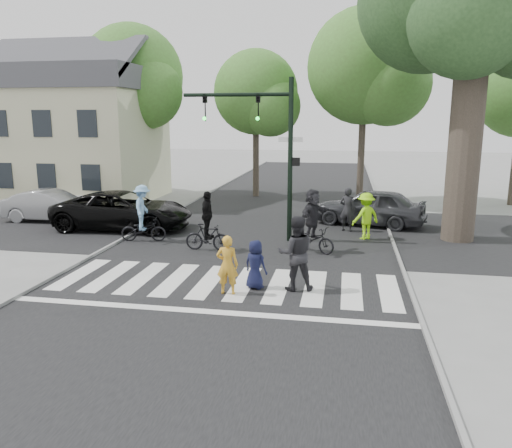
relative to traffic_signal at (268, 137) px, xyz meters
The scene contains 23 objects.
ground 7.33m from the traffic_signal, 93.27° to the right, with size 120.00×120.00×0.00m, color gray.
road_stem 4.09m from the traffic_signal, 106.46° to the right, with size 10.00×70.00×0.01m, color black.
road_cross 4.31m from the traffic_signal, 101.11° to the left, with size 70.00×10.00×0.01m, color black.
curb_left 6.74m from the traffic_signal, 167.50° to the right, with size 0.10×70.00×0.10m, color gray.
curb_right 6.19m from the traffic_signal, 14.31° to the right, with size 0.10×70.00×0.10m, color gray.
crosswalk 6.78m from the traffic_signal, 93.66° to the right, with size 10.00×3.85×0.01m.
traffic_signal is the anchor object (origin of this frame).
bg_tree_0 17.31m from the traffic_signal, 145.17° to the left, with size 5.46×5.20×8.97m.
bg_tree_1 13.26m from the traffic_signal, 134.31° to the left, with size 6.09×5.80×9.80m.
bg_tree_2 10.80m from the traffic_signal, 101.45° to the left, with size 5.04×4.80×8.40m.
bg_tree_3 10.35m from the traffic_signal, 66.46° to the left, with size 6.30×6.00×10.20m.
house 14.17m from the traffic_signal, 146.70° to the left, with size 8.40×8.10×8.82m.
pedestrian_woman 6.82m from the traffic_signal, 90.93° to the right, with size 0.58×0.38×1.59m, color gold.
pedestrian_child 6.42m from the traffic_signal, 84.32° to the right, with size 0.66×0.43×1.36m, color black.
pedestrian_adult 6.35m from the traffic_signal, 73.23° to the right, with size 0.99×0.77×2.04m, color black.
cyclist_left 5.54m from the traffic_signal, 167.23° to the right, with size 1.76×1.19×2.14m.
cyclist_mid 4.02m from the traffic_signal, 133.49° to the right, with size 1.61×0.98×2.10m.
cyclist_right 3.72m from the traffic_signal, 38.70° to the right, with size 1.83×1.68×2.21m.
car_suv 7.01m from the traffic_signal, behind, with size 2.63×5.70×1.58m, color black.
car_silver 10.76m from the traffic_signal, 169.96° to the left, with size 1.50×4.29×1.41m, color #96979A.
car_grey 6.11m from the traffic_signal, 41.46° to the left, with size 1.89×4.70×1.60m, color #333438.
bystander_hivis 4.82m from the traffic_signal, 12.59° to the left, with size 1.16×0.67×1.79m, color #98F310.
bystander_dark 4.71m from the traffic_signal, 34.62° to the left, with size 0.66×0.43×1.82m, color black.
Camera 1 is at (3.23, -12.11, 4.58)m, focal length 35.00 mm.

